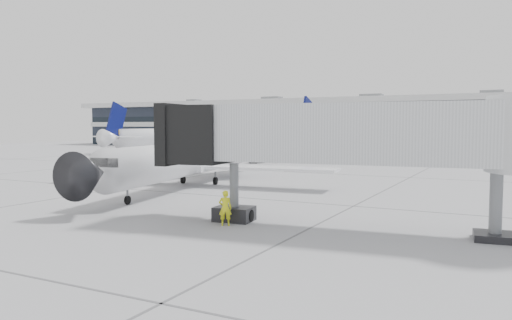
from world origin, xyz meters
The scene contains 9 objects.
ground centered at (0.00, 0.00, 0.00)m, with size 220.00×220.00×0.00m, color #959497.
terminal centered at (0.00, 82.00, 5.00)m, with size 170.00×22.00×10.00m, color black.
bg_jet_left centered at (-45.00, 55.00, 0.00)m, with size 32.00×40.00×9.60m, color white, non-canonical shape.
bg_jet_center centered at (-8.00, 55.00, 0.00)m, with size 32.00×40.00×9.60m, color white, non-canonical shape.
regional_jet centered at (-5.60, 4.49, 2.49)m, with size 25.19×31.40×7.28m.
jet_bridge centered at (12.93, -7.08, 4.79)m, with size 20.47×6.05×6.57m.
ramp_worker centered at (5.79, -9.24, 0.94)m, with size 0.68×0.45×1.87m, color yellow.
traffic_cone centered at (-3.90, 9.07, 0.26)m, with size 0.44×0.44×0.56m.
far_tug centered at (-12.59, 30.31, 0.64)m, with size 1.77×2.48×1.43m.
Camera 1 is at (19.10, -31.52, 5.27)m, focal length 35.00 mm.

